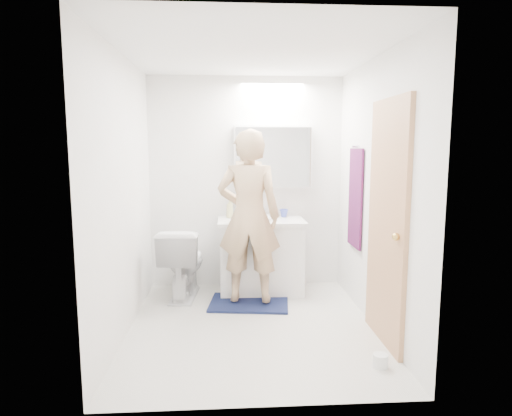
{
  "coord_description": "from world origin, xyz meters",
  "views": [
    {
      "loc": [
        -0.21,
        -3.79,
        1.62
      ],
      "look_at": [
        0.05,
        0.25,
        1.05
      ],
      "focal_mm": 30.8,
      "sensor_mm": 36.0,
      "label": 1
    }
  ],
  "objects": [
    {
      "name": "door",
      "position": [
        1.08,
        -0.35,
        1.0
      ],
      "size": [
        0.04,
        0.8,
        2.0
      ],
      "primitive_type": "cube",
      "color": "tan",
      "rests_on": "wall_right"
    },
    {
      "name": "ceiling",
      "position": [
        0.0,
        0.0,
        2.4
      ],
      "size": [
        2.5,
        2.5,
        0.0
      ],
      "primitive_type": "plane",
      "rotation": [
        3.14,
        0.0,
        0.0
      ],
      "color": "white",
      "rests_on": "floor"
    },
    {
      "name": "wall_right",
      "position": [
        1.1,
        0.0,
        1.2
      ],
      "size": [
        0.0,
        2.5,
        2.5
      ],
      "primitive_type": "plane",
      "rotation": [
        1.57,
        0.0,
        -1.57
      ],
      "color": "white",
      "rests_on": "floor"
    },
    {
      "name": "mirror_panel",
      "position": [
        0.3,
        1.1,
        1.5
      ],
      "size": [
        0.84,
        0.01,
        0.66
      ],
      "primitive_type": "cube",
      "color": "silver",
      "rests_on": "medicine_cabinet"
    },
    {
      "name": "faucet",
      "position": [
        0.15,
        1.19,
        0.9
      ],
      "size": [
        0.02,
        0.02,
        0.16
      ],
      "primitive_type": "cylinder",
      "color": "silver",
      "rests_on": "countertop"
    },
    {
      "name": "toilet_paper_roll",
      "position": [
        0.9,
        -0.8,
        0.05
      ],
      "size": [
        0.11,
        0.11,
        0.1
      ],
      "primitive_type": "cylinder",
      "color": "white",
      "rests_on": "floor"
    },
    {
      "name": "floor",
      "position": [
        0.0,
        0.0,
        0.0
      ],
      "size": [
        2.5,
        2.5,
        0.0
      ],
      "primitive_type": "plane",
      "color": "silver",
      "rests_on": "ground"
    },
    {
      "name": "vanity_cabinet",
      "position": [
        0.15,
        0.96,
        0.39
      ],
      "size": [
        0.9,
        0.55,
        0.78
      ],
      "primitive_type": "cube",
      "color": "white",
      "rests_on": "floor"
    },
    {
      "name": "bath_rug",
      "position": [
        -0.0,
        0.57,
        0.01
      ],
      "size": [
        0.86,
        0.64,
        0.02
      ],
      "primitive_type": "cube",
      "rotation": [
        0.0,
        0.0,
        -0.12
      ],
      "color": "#151B44",
      "rests_on": "floor"
    },
    {
      "name": "sink_basin",
      "position": [
        0.15,
        0.99,
        0.84
      ],
      "size": [
        0.36,
        0.36,
        0.03
      ],
      "primitive_type": "cylinder",
      "color": "white",
      "rests_on": "countertop"
    },
    {
      "name": "toilet",
      "position": [
        -0.7,
        0.85,
        0.38
      ],
      "size": [
        0.5,
        0.79,
        0.77
      ],
      "primitive_type": "imported",
      "rotation": [
        0.0,
        0.0,
        3.05
      ],
      "color": "white",
      "rests_on": "floor"
    },
    {
      "name": "medicine_cabinet",
      "position": [
        0.3,
        1.18,
        1.5
      ],
      "size": [
        0.88,
        0.14,
        0.7
      ],
      "primitive_type": "cube",
      "color": "white",
      "rests_on": "wall_back"
    },
    {
      "name": "soap_bottle_b",
      "position": [
        -0.06,
        1.15,
        0.91
      ],
      "size": [
        0.12,
        0.12,
        0.19
      ],
      "primitive_type": "imported",
      "rotation": [
        0.0,
        0.0,
        -0.76
      ],
      "color": "#5C88C5",
      "rests_on": "countertop"
    },
    {
      "name": "wall_front",
      "position": [
        0.0,
        -1.25,
        1.2
      ],
      "size": [
        2.5,
        0.0,
        2.5
      ],
      "primitive_type": "plane",
      "rotation": [
        -1.57,
        0.0,
        0.0
      ],
      "color": "white",
      "rests_on": "floor"
    },
    {
      "name": "soap_bottle_a",
      "position": [
        -0.19,
        1.11,
        0.93
      ],
      "size": [
        0.09,
        0.09,
        0.22
      ],
      "primitive_type": "imported",
      "rotation": [
        0.0,
        0.0,
        0.05
      ],
      "color": "#C7C481",
      "rests_on": "countertop"
    },
    {
      "name": "toothbrush_cup",
      "position": [
        0.42,
        1.12,
        0.86
      ],
      "size": [
        0.13,
        0.13,
        0.09
      ],
      "primitive_type": "imported",
      "rotation": [
        0.0,
        0.0,
        -0.43
      ],
      "color": "#3E4EBA",
      "rests_on": "countertop"
    },
    {
      "name": "wall_left",
      "position": [
        -1.1,
        0.0,
        1.2
      ],
      "size": [
        0.0,
        2.5,
        2.5
      ],
      "primitive_type": "plane",
      "rotation": [
        1.57,
        0.0,
        1.57
      ],
      "color": "white",
      "rests_on": "floor"
    },
    {
      "name": "countertop",
      "position": [
        0.15,
        0.96,
        0.8
      ],
      "size": [
        0.95,
        0.58,
        0.04
      ],
      "primitive_type": "cube",
      "color": "white",
      "rests_on": "vanity_cabinet"
    },
    {
      "name": "towel_hook",
      "position": [
        1.07,
        0.55,
        1.62
      ],
      "size": [
        0.07,
        0.02,
        0.02
      ],
      "primitive_type": "cylinder",
      "rotation": [
        0.0,
        1.57,
        0.0
      ],
      "color": "silver",
      "rests_on": "wall_right"
    },
    {
      "name": "towel",
      "position": [
        1.08,
        0.55,
        1.1
      ],
      "size": [
        0.02,
        0.42,
        1.0
      ],
      "primitive_type": "cube",
      "color": "#14133B",
      "rests_on": "wall_right"
    },
    {
      "name": "wall_back",
      "position": [
        0.0,
        1.25,
        1.2
      ],
      "size": [
        2.5,
        0.0,
        2.5
      ],
      "primitive_type": "plane",
      "rotation": [
        1.57,
        0.0,
        0.0
      ],
      "color": "white",
      "rests_on": "floor"
    },
    {
      "name": "door_knob",
      "position": [
        1.04,
        -0.65,
        0.95
      ],
      "size": [
        0.06,
        0.06,
        0.06
      ],
      "primitive_type": "sphere",
      "color": "gold",
      "rests_on": "door"
    },
    {
      "name": "person",
      "position": [
        -0.0,
        0.57,
        0.92
      ],
      "size": [
        0.68,
        0.49,
        1.74
      ],
      "primitive_type": "imported",
      "rotation": [
        0.0,
        0.0,
        3.02
      ],
      "color": "tan",
      "rests_on": "bath_rug"
    }
  ]
}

